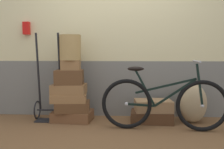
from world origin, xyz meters
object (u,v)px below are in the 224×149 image
burlap_sack (193,103)px  luggage_trolley (49,100)px  suitcase_3 (69,89)px  suitcase_0 (73,116)px  suitcase_2 (69,98)px  suitcase_4 (69,77)px  suitcase_7 (153,106)px  suitcase_5 (71,65)px  suitcase_6 (152,117)px  wicker_basket (70,48)px  suitcase_1 (73,106)px  bicycle (163,103)px

burlap_sack → luggage_trolley: bearing=178.6°
suitcase_3 → burlap_sack: (1.83, 0.01, -0.20)m
suitcase_0 → suitcase_2: (-0.04, -0.05, 0.28)m
suitcase_0 → suitcase_4: 0.59m
luggage_trolley → suitcase_7: bearing=-2.3°
suitcase_5 → suitcase_2: bearing=177.4°
burlap_sack → suitcase_6: bearing=-177.1°
wicker_basket → suitcase_3: bearing=151.1°
suitcase_2 → suitcase_4: bearing=63.7°
suitcase_0 → suitcase_6: suitcase_6 is taller
suitcase_0 → suitcase_1: suitcase_1 is taller
wicker_basket → luggage_trolley: 0.87m
bicycle → wicker_basket: bearing=164.4°
suitcase_2 → suitcase_7: size_ratio=0.96×
suitcase_3 → wicker_basket: bearing=-29.2°
suitcase_1 → suitcase_4: size_ratio=1.23×
suitcase_1 → suitcase_5: 0.62m
suitcase_1 → suitcase_3: suitcase_3 is taller
suitcase_2 → suitcase_4: 0.31m
luggage_trolley → burlap_sack: 2.16m
suitcase_4 → wicker_basket: wicker_basket is taller
suitcase_4 → suitcase_6: 1.35m
luggage_trolley → wicker_basket: bearing=-12.3°
suitcase_0 → suitcase_2: size_ratio=1.12×
suitcase_3 → suitcase_6: size_ratio=0.81×
suitcase_2 → luggage_trolley: luggage_trolley is taller
suitcase_2 → wicker_basket: (0.03, 0.02, 0.75)m
suitcase_5 → suitcase_7: suitcase_5 is taller
suitcase_1 → suitcase_2: size_ratio=0.97×
suitcase_7 → wicker_basket: size_ratio=1.44×
suitcase_1 → luggage_trolley: bearing=161.4°
suitcase_6 → wicker_basket: (-1.20, 0.00, 1.02)m
suitcase_1 → suitcase_6: suitcase_1 is taller
suitcase_3 → burlap_sack: 1.84m
suitcase_2 → burlap_sack: (1.83, 0.05, -0.07)m
suitcase_1 → bicycle: bicycle is taller
suitcase_3 → luggage_trolley: bearing=169.2°
suitcase_3 → bicycle: bicycle is taller
suitcase_2 → suitcase_1: bearing=10.7°
suitcase_1 → suitcase_4: suitcase_4 is taller
suitcase_6 → suitcase_2: bearing=-175.4°
suitcase_1 → suitcase_4: bearing=170.0°
suitcase_0 → luggage_trolley: (-0.37, 0.05, 0.23)m
suitcase_3 → luggage_trolley: luggage_trolley is taller
suitcase_4 → luggage_trolley: 0.50m
suitcase_3 → suitcase_7: bearing=-0.4°
suitcase_0 → suitcase_1: (0.01, -0.04, 0.15)m
burlap_sack → bicycle: bearing=-140.7°
suitcase_6 → suitcase_7: bearing=43.7°
suitcase_2 → suitcase_6: (1.23, 0.02, -0.27)m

